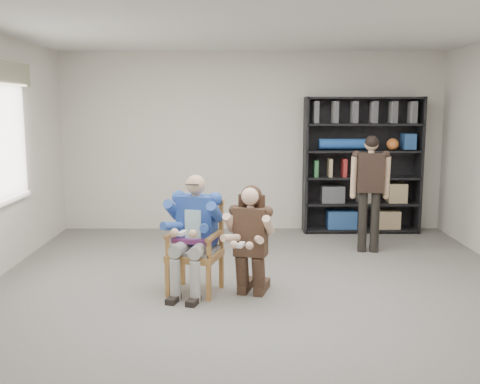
{
  "coord_description": "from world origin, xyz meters",
  "views": [
    {
      "loc": [
        -0.22,
        -5.36,
        1.98
      ],
      "look_at": [
        -0.2,
        0.6,
        1.05
      ],
      "focal_mm": 42.0,
      "sensor_mm": 36.0,
      "label": 1
    }
  ],
  "objects_px": {
    "seated_man": "(195,234)",
    "standing_man": "(370,194)",
    "bookshelf": "(362,165)",
    "armchair": "(195,248)",
    "kneeling_woman": "(250,242)"
  },
  "relations": [
    {
      "from": "seated_man",
      "to": "standing_man",
      "type": "height_order",
      "value": "standing_man"
    },
    {
      "from": "bookshelf",
      "to": "standing_man",
      "type": "bearing_deg",
      "value": -97.26
    },
    {
      "from": "standing_man",
      "to": "seated_man",
      "type": "bearing_deg",
      "value": -136.62
    },
    {
      "from": "seated_man",
      "to": "standing_man",
      "type": "xyz_separation_m",
      "value": [
        2.22,
        1.66,
        0.16
      ]
    },
    {
      "from": "armchair",
      "to": "bookshelf",
      "type": "xyz_separation_m",
      "value": [
        2.38,
        2.89,
        0.56
      ]
    },
    {
      "from": "seated_man",
      "to": "kneeling_woman",
      "type": "bearing_deg",
      "value": 4.11
    },
    {
      "from": "kneeling_woman",
      "to": "bookshelf",
      "type": "distance_m",
      "value": 3.54
    },
    {
      "from": "bookshelf",
      "to": "standing_man",
      "type": "xyz_separation_m",
      "value": [
        -0.16,
        -1.23,
        -0.26
      ]
    },
    {
      "from": "kneeling_woman",
      "to": "standing_man",
      "type": "relative_size",
      "value": 0.74
    },
    {
      "from": "kneeling_woman",
      "to": "bookshelf",
      "type": "xyz_separation_m",
      "value": [
        1.8,
        3.01,
        0.47
      ]
    },
    {
      "from": "seated_man",
      "to": "armchair",
      "type": "bearing_deg",
      "value": -164.2
    },
    {
      "from": "kneeling_woman",
      "to": "bookshelf",
      "type": "height_order",
      "value": "bookshelf"
    },
    {
      "from": "armchair",
      "to": "bookshelf",
      "type": "distance_m",
      "value": 3.78
    },
    {
      "from": "kneeling_woman",
      "to": "bookshelf",
      "type": "bearing_deg",
      "value": 74.94
    },
    {
      "from": "armchair",
      "to": "standing_man",
      "type": "bearing_deg",
      "value": 52.58
    }
  ]
}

